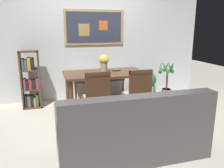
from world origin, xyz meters
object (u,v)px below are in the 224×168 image
Objects in this scene: leather_couch at (132,131)px; potted_palm at (166,81)px; potted_ivy at (149,83)px; dining_table at (105,77)px; dining_chair_near_left at (97,95)px; flower_vase at (104,62)px; tv_remote at (116,70)px; dining_chair_far_right at (113,73)px; bookshelf at (31,82)px; dining_chair_far_left at (82,75)px; dining_chair_near_right at (138,91)px.

leather_couch is 1.97× the size of potted_palm.
potted_palm is at bearing -63.33° from potted_ivy.
dining_table is 1.43m from potted_ivy.
dining_chair_near_left is 1.00× the size of potted_palm.
dining_chair_near_left is at bearing -113.47° from dining_table.
potted_palm reaches higher than dining_table.
tv_remote is at bearing 4.86° from flower_vase.
leather_couch is at bearing -100.76° from dining_chair_far_right.
dining_chair_near_left is 2.76× the size of flower_vase.
potted_ivy is at bearing 2.81° from bookshelf.
dining_chair_far_right and dining_chair_far_left have the same top height.
potted_palm is at bearing 29.03° from dining_chair_near_left.
potted_ivy is 0.63× the size of potted_palm.
flower_vase is (0.32, -0.71, 0.38)m from dining_chair_far_left.
bookshelf reaches higher than leather_couch.
dining_chair_near_left reaches higher than potted_ivy.
potted_palm is 2.77× the size of flower_vase.
dining_chair_near_left is 0.81× the size of bookshelf.
dining_table is at bearing 86.98° from leather_couch.
flower_vase is at bearing 87.12° from leather_couch.
leather_couch is (-0.09, -1.67, -0.32)m from dining_table.
bookshelf reaches higher than dining_chair_far_left.
tv_remote is at bearing 18.35° from dining_table.
flower_vase is at bearing -154.54° from potted_ivy.
dining_chair_far_right reaches higher than dining_table.
potted_ivy is at bearing 25.46° from flower_vase.
dining_chair_far_left is 1.85m from potted_palm.
dining_chair_far_right is 0.90m from potted_ivy.
leather_couch is at bearing -128.75° from potted_palm.
dining_table is at bearing 66.53° from dining_chair_near_left.
dining_table is 0.29m from tv_remote.
dining_chair_far_right reaches higher than potted_ivy.
leather_couch is 1.60× the size of bookshelf.
dining_chair_far_left is 0.81× the size of bookshelf.
dining_chair_near_left is at bearing 104.48° from leather_couch.
dining_table is 1.71m from leather_couch.
potted_ivy is at bearing 60.46° from leather_couch.
dining_chair_near_left is 0.68m from dining_chair_near_right.
dining_chair_near_left is at bearing -111.80° from flower_vase.
potted_ivy is 1.21m from tv_remote.
dining_chair_far_left is 1.08m from bookshelf.
potted_palm is (1.76, 0.98, -0.13)m from dining_chair_near_left.
dining_chair_far_left is at bearing 89.86° from dining_chair_near_left.
dining_chair_near_right is 2.76× the size of flower_vase.
dining_chair_far_left is 1.58m from potted_ivy.
dining_chair_far_right is 2.76× the size of flower_vase.
dining_chair_far_right is 1.55m from dining_chair_near_right.
dining_chair_far_right is 0.90m from flower_vase.
bookshelf is at bearing 143.21° from dining_chair_near_right.
dining_chair_far_left is at bearing 114.24° from flower_vase.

